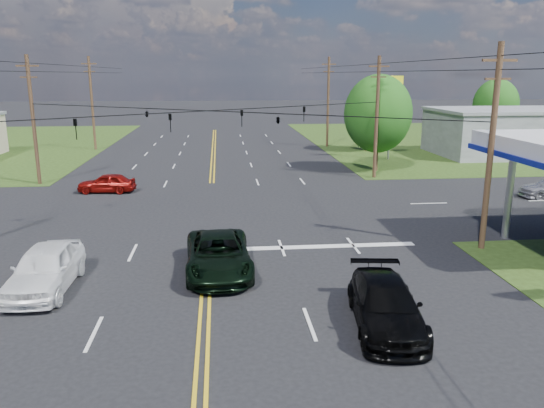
{
  "coord_description": "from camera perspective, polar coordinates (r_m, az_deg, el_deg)",
  "views": [
    {
      "loc": [
        0.65,
        -19.98,
        8.09
      ],
      "look_at": [
        3.24,
        6.0,
        1.7
      ],
      "focal_mm": 35.0,
      "sensor_mm": 36.0,
      "label": 1
    }
  ],
  "objects": [
    {
      "name": "pole_ne",
      "position": [
        42.92,
        11.2,
        9.26
      ],
      "size": [
        1.6,
        0.28,
        9.5
      ],
      "color": "#442C1D",
      "rests_on": "ground"
    },
    {
      "name": "ground",
      "position": [
        32.99,
        -6.64,
        -0.53
      ],
      "size": [
        280.0,
        280.0,
        0.0
      ],
      "primitive_type": "plane",
      "color": "black",
      "rests_on": "ground"
    },
    {
      "name": "polesign_ne",
      "position": [
        52.56,
        12.7,
        11.43
      ],
      "size": [
        2.22,
        0.45,
        8.02
      ],
      "color": "#A5A5AA",
      "rests_on": "ground"
    },
    {
      "name": "suv_black",
      "position": [
        18.04,
        12.13,
        -10.57
      ],
      "size": [
        2.75,
        5.42,
        1.51
      ],
      "primitive_type": "imported",
      "rotation": [
        0.0,
        0.0,
        -0.13
      ],
      "color": "black",
      "rests_on": "ground"
    },
    {
      "name": "pole_left_far",
      "position": [
        61.58,
        -18.8,
        10.33
      ],
      "size": [
        1.6,
        0.28,
        10.0
      ],
      "color": "#442C1D",
      "rests_on": "ground"
    },
    {
      "name": "power_lines",
      "position": [
        29.99,
        -7.16,
        14.63
      ],
      "size": [
        26.04,
        100.0,
        0.64
      ],
      "color": "black",
      "rests_on": "ground"
    },
    {
      "name": "pole_right_far",
      "position": [
        61.31,
        6.05,
        10.96
      ],
      "size": [
        1.6,
        0.28,
        10.0
      ],
      "color": "#442C1D",
      "rests_on": "ground"
    },
    {
      "name": "tree_far_r",
      "position": [
        70.47,
        22.92,
        9.82
      ],
      "size": [
        5.32,
        5.32,
        7.63
      ],
      "color": "#442C1D",
      "rests_on": "ground"
    },
    {
      "name": "grass_ne",
      "position": [
        73.07,
        22.54,
        6.37
      ],
      "size": [
        46.0,
        48.0,
        0.03
      ],
      "primitive_type": "cube",
      "color": "#273B13",
      "rests_on": "ground"
    },
    {
      "name": "retail_ne",
      "position": [
        59.98,
        23.83,
        6.97
      ],
      "size": [
        14.0,
        10.0,
        4.4
      ],
      "primitive_type": "cube",
      "color": "slate",
      "rests_on": "ground"
    },
    {
      "name": "pickup_dkgreen",
      "position": [
        22.29,
        -5.78,
        -5.41
      ],
      "size": [
        2.85,
        5.82,
        1.59
      ],
      "primitive_type": "imported",
      "rotation": [
        0.0,
        0.0,
        0.04
      ],
      "color": "black",
      "rests_on": "ground"
    },
    {
      "name": "sedan_red",
      "position": [
        39.03,
        -17.37,
        2.17
      ],
      "size": [
        4.05,
        1.9,
        1.34
      ],
      "primitive_type": "imported",
      "rotation": [
        0.0,
        0.0,
        -1.65
      ],
      "color": "maroon",
      "rests_on": "ground"
    },
    {
      "name": "stop_bar",
      "position": [
        25.68,
        4.38,
        -4.65
      ],
      "size": [
        10.0,
        0.5,
        0.02
      ],
      "primitive_type": "cube",
      "color": "silver",
      "rests_on": "ground"
    },
    {
      "name": "tree_right_a",
      "position": [
        46.07,
        11.33,
        9.49
      ],
      "size": [
        5.7,
        5.7,
        8.18
      ],
      "color": "#442C1D",
      "rests_on": "ground"
    },
    {
      "name": "pole_se",
      "position": [
        26.28,
        22.52,
        5.78
      ],
      "size": [
        1.6,
        0.28,
        9.5
      ],
      "color": "#442C1D",
      "rests_on": "ground"
    },
    {
      "name": "tree_right_b",
      "position": [
        58.31,
        10.25,
        9.74
      ],
      "size": [
        4.94,
        4.94,
        7.09
      ],
      "color": "#442C1D",
      "rests_on": "ground"
    },
    {
      "name": "pickup_white",
      "position": [
        22.21,
        -23.22,
        -6.37
      ],
      "size": [
        2.14,
        5.14,
        1.74
      ],
      "primitive_type": "imported",
      "rotation": [
        0.0,
        0.0,
        -0.02
      ],
      "color": "white",
      "rests_on": "ground"
    },
    {
      "name": "span_wire_signals",
      "position": [
        32.05,
        -6.94,
        9.92
      ],
      "size": [
        26.0,
        18.0,
        1.13
      ],
      "color": "black",
      "rests_on": "ground"
    },
    {
      "name": "pole_nw",
      "position": [
        43.31,
        -24.31,
        8.36
      ],
      "size": [
        1.6,
        0.28,
        9.5
      ],
      "color": "#442C1D",
      "rests_on": "ground"
    }
  ]
}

